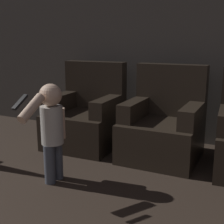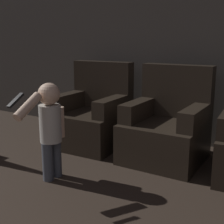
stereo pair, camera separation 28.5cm
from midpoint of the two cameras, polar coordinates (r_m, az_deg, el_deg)
wall_back at (r=4.00m, az=7.81°, el=13.40°), size 8.40×0.05×2.60m
armchair_left at (r=3.84m, az=-6.85°, el=-1.02°), size 0.82×0.83×1.00m
armchair_middle at (r=3.43m, az=7.04°, el=-2.76°), size 0.79×0.80×1.00m
person_toddler at (r=2.84m, az=-13.89°, el=-2.40°), size 0.20×0.62×0.90m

